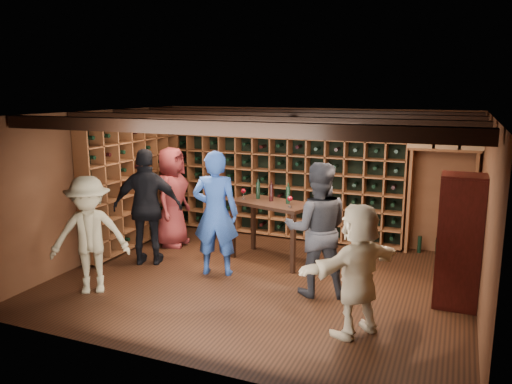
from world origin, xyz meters
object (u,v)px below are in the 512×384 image
at_px(man_blue_shirt, 216,213).
at_px(guest_beige, 358,270).
at_px(guest_red_floral, 172,197).
at_px(guest_woman_black, 148,207).
at_px(guest_khaki, 90,235).
at_px(man_grey_suit, 317,229).
at_px(tasting_table, 272,210).
at_px(display_cabinet, 459,244).

height_order(man_blue_shirt, guest_beige, man_blue_shirt).
height_order(guest_red_floral, guest_woman_black, guest_woman_black).
relative_size(guest_khaki, guest_beige, 1.06).
bearing_deg(guest_red_floral, man_grey_suit, -115.64).
distance_m(man_grey_suit, guest_woman_black, 2.90).
bearing_deg(tasting_table, man_grey_suit, -29.19).
xyz_separation_m(display_cabinet, guest_woman_black, (-4.72, -0.17, 0.10)).
distance_m(guest_khaki, tasting_table, 2.92).
xyz_separation_m(man_blue_shirt, guest_red_floral, (-1.41, 1.01, -0.06)).
xyz_separation_m(display_cabinet, guest_red_floral, (-4.89, 0.85, 0.06)).
relative_size(man_grey_suit, tasting_table, 1.27).
height_order(guest_red_floral, guest_beige, guest_red_floral).
distance_m(display_cabinet, guest_khaki, 5.02).
relative_size(guest_woman_black, guest_khaki, 1.14).
bearing_deg(man_grey_suit, guest_khaki, 3.22).
bearing_deg(guest_beige, guest_red_floral, -83.93).
xyz_separation_m(guest_woman_black, tasting_table, (1.82, 0.91, -0.08)).
height_order(man_grey_suit, guest_khaki, man_grey_suit).
height_order(man_blue_shirt, guest_red_floral, man_blue_shirt).
xyz_separation_m(guest_red_floral, guest_beige, (3.82, -2.15, -0.12)).
xyz_separation_m(display_cabinet, man_grey_suit, (-1.82, -0.32, 0.08)).
relative_size(guest_red_floral, tasting_table, 1.24).
relative_size(man_blue_shirt, man_grey_suit, 1.03).
relative_size(display_cabinet, guest_beige, 1.10).
bearing_deg(tasting_table, guest_red_floral, -167.56).
distance_m(man_grey_suit, guest_beige, 1.24).
bearing_deg(guest_red_floral, man_blue_shirt, -130.40).
bearing_deg(guest_woman_black, guest_red_floral, -101.79).
distance_m(guest_woman_black, tasting_table, 2.04).
bearing_deg(man_grey_suit, guest_beige, 109.99).
xyz_separation_m(display_cabinet, man_blue_shirt, (-3.48, -0.16, 0.12)).
height_order(display_cabinet, guest_woman_black, guest_woman_black).
height_order(display_cabinet, guest_red_floral, guest_red_floral).
bearing_deg(guest_red_floral, guest_khaki, 177.66).
xyz_separation_m(man_blue_shirt, guest_woman_black, (-1.24, -0.01, -0.01)).
height_order(guest_red_floral, guest_khaki, guest_red_floral).
bearing_deg(man_grey_suit, tasting_table, -62.81).
distance_m(display_cabinet, man_blue_shirt, 3.49).
height_order(guest_woman_black, tasting_table, guest_woman_black).
distance_m(man_grey_suit, guest_red_floral, 3.28).
height_order(display_cabinet, man_grey_suit, man_grey_suit).
distance_m(guest_red_floral, tasting_table, 2.00).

